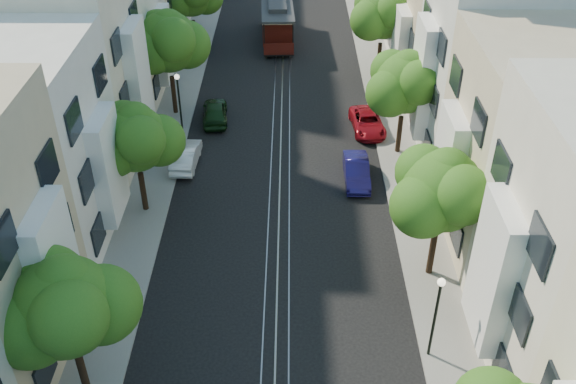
{
  "coord_description": "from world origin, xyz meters",
  "views": [
    {
      "loc": [
        0.59,
        -13.77,
        20.77
      ],
      "look_at": [
        0.49,
        12.61,
        2.2
      ],
      "focal_mm": 40.0,
      "sensor_mm": 36.0,
      "label": 1
    }
  ],
  "objects_px": {
    "tree_e_b": "(444,193)",
    "tree_w_a": "(66,309)",
    "parked_car_e_far": "(367,122)",
    "tree_e_d": "(384,14)",
    "tree_w_b": "(136,140)",
    "tree_e_c": "(406,85)",
    "cable_car": "(277,19)",
    "lamp_east": "(437,306)",
    "lamp_west": "(179,96)",
    "parked_car_e_mid": "(357,171)",
    "parked_car_w_far": "(215,112)",
    "tree_w_c": "(169,43)",
    "parked_car_w_mid": "(186,156)"
  },
  "relations": [
    {
      "from": "tree_e_b",
      "to": "tree_w_a",
      "type": "height_order",
      "value": "same"
    },
    {
      "from": "parked_car_e_far",
      "to": "tree_e_d",
      "type": "bearing_deg",
      "value": 73.66
    },
    {
      "from": "tree_w_b",
      "to": "tree_e_c",
      "type": "bearing_deg",
      "value": 22.62
    },
    {
      "from": "cable_car",
      "to": "tree_e_d",
      "type": "bearing_deg",
      "value": -45.13
    },
    {
      "from": "tree_w_a",
      "to": "parked_car_e_far",
      "type": "bearing_deg",
      "value": 58.51
    },
    {
      "from": "lamp_east",
      "to": "lamp_west",
      "type": "xyz_separation_m",
      "value": [
        -12.6,
        18.0,
        0.0
      ]
    },
    {
      "from": "tree_e_d",
      "to": "parked_car_e_mid",
      "type": "distance_m",
      "value": 14.98
    },
    {
      "from": "parked_car_e_mid",
      "to": "tree_w_a",
      "type": "bearing_deg",
      "value": -127.65
    },
    {
      "from": "tree_w_a",
      "to": "lamp_west",
      "type": "height_order",
      "value": "tree_w_a"
    },
    {
      "from": "lamp_east",
      "to": "parked_car_e_far",
      "type": "distance_m",
      "value": 18.92
    },
    {
      "from": "tree_w_b",
      "to": "parked_car_w_far",
      "type": "height_order",
      "value": "tree_w_b"
    },
    {
      "from": "parked_car_w_far",
      "to": "parked_car_e_far",
      "type": "bearing_deg",
      "value": 167.76
    },
    {
      "from": "tree_e_b",
      "to": "cable_car",
      "type": "distance_m",
      "value": 30.29
    },
    {
      "from": "tree_w_c",
      "to": "lamp_east",
      "type": "xyz_separation_m",
      "value": [
        13.44,
        -20.98,
        -2.22
      ]
    },
    {
      "from": "tree_w_a",
      "to": "lamp_west",
      "type": "bearing_deg",
      "value": 87.6
    },
    {
      "from": "tree_w_b",
      "to": "parked_car_e_far",
      "type": "xyz_separation_m",
      "value": [
        12.74,
        8.8,
        -3.82
      ]
    },
    {
      "from": "tree_e_d",
      "to": "tree_w_c",
      "type": "xyz_separation_m",
      "value": [
        -14.4,
        -6.0,
        0.2
      ]
    },
    {
      "from": "tree_w_c",
      "to": "lamp_east",
      "type": "height_order",
      "value": "tree_w_c"
    },
    {
      "from": "tree_e_c",
      "to": "lamp_east",
      "type": "relative_size",
      "value": 1.57
    },
    {
      "from": "lamp_west",
      "to": "tree_e_d",
      "type": "bearing_deg",
      "value": 33.5
    },
    {
      "from": "lamp_west",
      "to": "parked_car_e_far",
      "type": "bearing_deg",
      "value": 3.73
    },
    {
      "from": "tree_e_c",
      "to": "tree_w_c",
      "type": "distance_m",
      "value": 15.25
    },
    {
      "from": "tree_w_b",
      "to": "lamp_west",
      "type": "xyz_separation_m",
      "value": [
        0.84,
        8.02,
        -1.55
      ]
    },
    {
      "from": "tree_e_c",
      "to": "lamp_east",
      "type": "xyz_separation_m",
      "value": [
        -0.96,
        -15.98,
        -1.75
      ]
    },
    {
      "from": "tree_w_c",
      "to": "parked_car_w_far",
      "type": "height_order",
      "value": "tree_w_c"
    },
    {
      "from": "lamp_west",
      "to": "cable_car",
      "type": "xyz_separation_m",
      "value": [
        5.8,
        16.12,
        -0.96
      ]
    },
    {
      "from": "parked_car_w_mid",
      "to": "cable_car",
      "type": "bearing_deg",
      "value": -102.01
    },
    {
      "from": "parked_car_e_mid",
      "to": "parked_car_w_far",
      "type": "height_order",
      "value": "parked_car_w_far"
    },
    {
      "from": "tree_w_a",
      "to": "parked_car_e_mid",
      "type": "bearing_deg",
      "value": 52.28
    },
    {
      "from": "tree_w_b",
      "to": "tree_e_d",
      "type": "bearing_deg",
      "value": 49.73
    },
    {
      "from": "tree_e_d",
      "to": "tree_w_a",
      "type": "height_order",
      "value": "tree_e_d"
    },
    {
      "from": "tree_w_a",
      "to": "lamp_west",
      "type": "xyz_separation_m",
      "value": [
        0.84,
        20.02,
        -1.89
      ]
    },
    {
      "from": "tree_e_d",
      "to": "tree_w_a",
      "type": "relative_size",
      "value": 1.02
    },
    {
      "from": "tree_w_b",
      "to": "lamp_west",
      "type": "bearing_deg",
      "value": 84.03
    },
    {
      "from": "tree_w_b",
      "to": "parked_car_e_mid",
      "type": "bearing_deg",
      "value": 14.19
    },
    {
      "from": "tree_e_b",
      "to": "tree_w_c",
      "type": "relative_size",
      "value": 0.94
    },
    {
      "from": "tree_w_a",
      "to": "tree_e_c",
      "type": "bearing_deg",
      "value": 51.34
    },
    {
      "from": "tree_e_b",
      "to": "lamp_east",
      "type": "height_order",
      "value": "tree_e_b"
    },
    {
      "from": "parked_car_w_far",
      "to": "tree_e_c",
      "type": "bearing_deg",
      "value": 155.73
    },
    {
      "from": "tree_e_d",
      "to": "tree_w_a",
      "type": "xyz_separation_m",
      "value": [
        -14.4,
        -29.0,
        -0.13
      ]
    },
    {
      "from": "tree_e_d",
      "to": "tree_w_b",
      "type": "xyz_separation_m",
      "value": [
        -14.4,
        -17.0,
        -0.47
      ]
    },
    {
      "from": "lamp_east",
      "to": "parked_car_e_mid",
      "type": "bearing_deg",
      "value": 98.38
    },
    {
      "from": "tree_w_c",
      "to": "parked_car_w_mid",
      "type": "distance_m",
      "value": 7.95
    },
    {
      "from": "tree_w_b",
      "to": "lamp_west",
      "type": "relative_size",
      "value": 1.51
    },
    {
      "from": "parked_car_e_far",
      "to": "lamp_east",
      "type": "bearing_deg",
      "value": -92.76
    },
    {
      "from": "cable_car",
      "to": "parked_car_w_far",
      "type": "relative_size",
      "value": 2.1
    },
    {
      "from": "parked_car_w_mid",
      "to": "parked_car_e_mid",
      "type": "bearing_deg",
      "value": 173.14
    },
    {
      "from": "lamp_east",
      "to": "parked_car_e_mid",
      "type": "xyz_separation_m",
      "value": [
        -1.9,
        12.89,
        -2.2
      ]
    },
    {
      "from": "lamp_east",
      "to": "cable_car",
      "type": "height_order",
      "value": "lamp_east"
    },
    {
      "from": "tree_w_a",
      "to": "tree_w_b",
      "type": "height_order",
      "value": "tree_w_a"
    }
  ]
}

